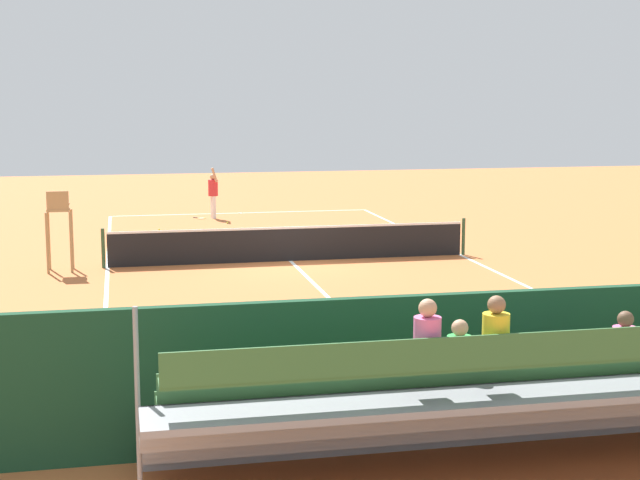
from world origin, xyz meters
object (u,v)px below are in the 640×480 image
tennis_net (290,243)px  tennis_racket (201,218)px  tennis_ball_near (159,230)px  tennis_ball_far (227,223)px  tennis_player (213,191)px  bleacher_stand (522,398)px  equipment_bag (564,400)px  umpire_chair (59,222)px

tennis_net → tennis_racket: tennis_net is taller
tennis_ball_near → tennis_ball_far: (-2.48, -1.26, 0.00)m
tennis_racket → tennis_player: bearing=173.4°
tennis_net → tennis_ball_far: 8.11m
tennis_racket → tennis_ball_near: (1.66, 2.85, 0.02)m
bleacher_stand → tennis_ball_near: 22.46m
tennis_player → tennis_racket: 1.11m
tennis_net → tennis_ball_far: (0.86, -8.05, -0.47)m
tennis_ball_far → bleacher_stand: bearing=92.4°
tennis_ball_far → equipment_bag: bearing=96.8°
tennis_player → tennis_ball_near: size_ratio=29.18×
equipment_bag → tennis_ball_near: size_ratio=13.64×
tennis_racket → tennis_net: bearing=99.9°
tennis_ball_near → equipment_bag: bearing=103.9°
tennis_net → equipment_bag: tennis_net is taller
equipment_bag → tennis_player: tennis_player is taller
umpire_chair → tennis_player: 11.06m
umpire_chair → equipment_bag: bearing=121.0°
tennis_net → tennis_player: tennis_player is taller
tennis_net → tennis_racket: size_ratio=19.21×
tennis_net → bleacher_stand: bearing=90.4°
bleacher_stand → tennis_ball_far: size_ratio=137.27×
tennis_player → equipment_bag: bearing=97.2°
bleacher_stand → tennis_racket: bearing=-85.9°
tennis_net → equipment_bag: 13.51m
tennis_net → tennis_player: bearing=-82.8°
tennis_racket → tennis_ball_near: bearing=59.8°
tennis_player → tennis_ball_near: tennis_player is taller
tennis_net → tennis_ball_near: 7.58m
umpire_chair → tennis_ball_near: 7.74m
tennis_net → umpire_chair: bearing=2.6°
tennis_player → tennis_racket: size_ratio=3.59×
equipment_bag → tennis_ball_far: size_ratio=13.64×
equipment_bag → bleacher_stand: bearing=51.8°
umpire_chair → tennis_racket: bearing=-114.5°
umpire_chair → bleacher_stand: bearing=112.7°
equipment_bag → tennis_ball_far: 21.60m
equipment_bag → tennis_net: bearing=-82.8°
tennis_ball_near → umpire_chair: bearing=67.9°
tennis_ball_far → tennis_net: bearing=96.1°
bleacher_stand → equipment_bag: size_ratio=10.07×
bleacher_stand → tennis_ball_near: bearing=-81.2°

